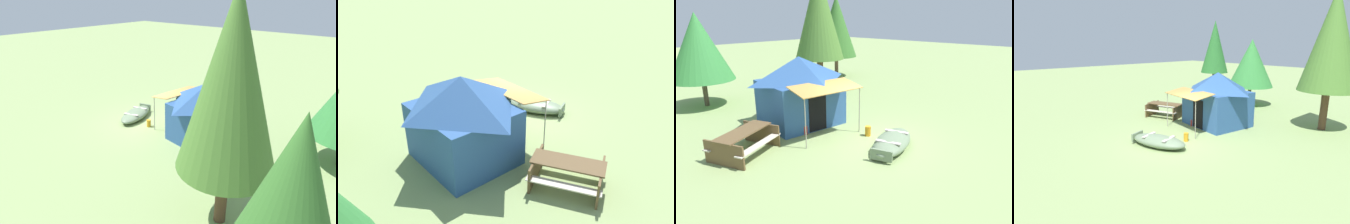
# 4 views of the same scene
# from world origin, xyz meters

# --- Properties ---
(ground_plane) EXTENTS (80.00, 80.00, 0.00)m
(ground_plane) POSITION_xyz_m (0.00, 0.00, 0.00)
(ground_plane) COLOR #879F60
(beached_rowboat) EXTENTS (2.65, 1.74, 0.45)m
(beached_rowboat) POSITION_xyz_m (-0.13, -0.93, 0.24)
(beached_rowboat) COLOR slate
(beached_rowboat) RESTS_ON ground_plane
(canvas_cabin_tent) EXTENTS (3.35, 4.03, 2.71)m
(canvas_cabin_tent) POSITION_xyz_m (-0.60, 3.21, 1.40)
(canvas_cabin_tent) COLOR #2C548F
(canvas_cabin_tent) RESTS_ON ground_plane
(picnic_table) EXTENTS (2.35, 2.04, 0.78)m
(picnic_table) POSITION_xyz_m (-3.65, 2.26, 0.48)
(picnic_table) COLOR brown
(picnic_table) RESTS_ON ground_plane
(cooler_box) EXTENTS (0.59, 0.58, 0.32)m
(cooler_box) POSITION_xyz_m (-1.34, 2.30, 0.16)
(cooler_box) COLOR #B02E26
(cooler_box) RESTS_ON ground_plane
(fuel_can) EXTENTS (0.29, 0.29, 0.37)m
(fuel_can) POSITION_xyz_m (0.17, 0.33, 0.18)
(fuel_can) COLOR orange
(fuel_can) RESTS_ON ground_plane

